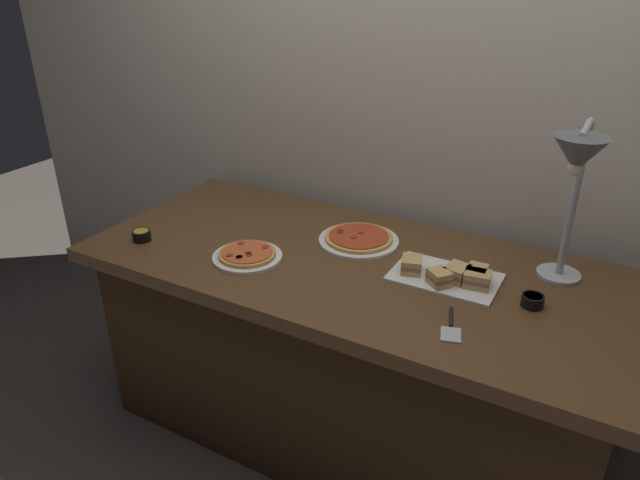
# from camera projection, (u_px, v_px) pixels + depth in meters

# --- Properties ---
(ground_plane) EXTENTS (8.00, 8.00, 0.00)m
(ground_plane) POSITION_uv_depth(u_px,v_px,m) (348.00, 427.00, 2.34)
(ground_plane) COLOR #38332D
(back_wall) EXTENTS (4.40, 0.04, 2.40)m
(back_wall) POSITION_uv_depth(u_px,v_px,m) (414.00, 105.00, 2.20)
(back_wall) COLOR beige
(back_wall) RESTS_ON ground_plane
(buffet_table) EXTENTS (1.90, 0.84, 0.76)m
(buffet_table) POSITION_uv_depth(u_px,v_px,m) (351.00, 349.00, 2.17)
(buffet_table) COLOR brown
(buffet_table) RESTS_ON ground_plane
(heat_lamp) EXTENTS (0.15, 0.33, 0.53)m
(heat_lamp) POSITION_uv_depth(u_px,v_px,m) (576.00, 171.00, 1.61)
(heat_lamp) COLOR #B7BABF
(heat_lamp) RESTS_ON buffet_table
(pizza_plate_front) EXTENTS (0.30, 0.30, 0.03)m
(pizza_plate_front) POSITION_uv_depth(u_px,v_px,m) (359.00, 239.00, 2.13)
(pizza_plate_front) COLOR white
(pizza_plate_front) RESTS_ON buffet_table
(pizza_plate_center) EXTENTS (0.24, 0.24, 0.03)m
(pizza_plate_center) POSITION_uv_depth(u_px,v_px,m) (247.00, 255.00, 2.02)
(pizza_plate_center) COLOR white
(pizza_plate_center) RESTS_ON buffet_table
(sandwich_platter) EXTENTS (0.34, 0.22, 0.06)m
(sandwich_platter) POSITION_uv_depth(u_px,v_px,m) (449.00, 275.00, 1.87)
(sandwich_platter) COLOR white
(sandwich_platter) RESTS_ON buffet_table
(sauce_cup_near) EXTENTS (0.07, 0.07, 0.04)m
(sauce_cup_near) POSITION_uv_depth(u_px,v_px,m) (142.00, 235.00, 2.14)
(sauce_cup_near) COLOR black
(sauce_cup_near) RESTS_ON buffet_table
(sauce_cup_far) EXTENTS (0.07, 0.07, 0.04)m
(sauce_cup_far) POSITION_uv_depth(u_px,v_px,m) (533.00, 300.00, 1.74)
(sauce_cup_far) COLOR black
(sauce_cup_far) RESTS_ON buffet_table
(serving_spatula) EXTENTS (0.08, 0.17, 0.01)m
(serving_spatula) POSITION_uv_depth(u_px,v_px,m) (451.00, 326.00, 1.65)
(serving_spatula) COLOR #B7BABF
(serving_spatula) RESTS_ON buffet_table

